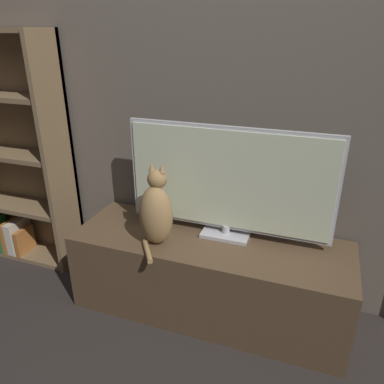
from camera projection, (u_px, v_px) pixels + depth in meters
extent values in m
cube|color=#60564C|center=(230.00, 78.00, 1.99)|extent=(4.80, 0.05, 2.60)
cube|color=brown|center=(209.00, 275.00, 2.16)|extent=(1.54, 0.51, 0.47)
cube|color=#B7B7BC|center=(226.00, 234.00, 2.11)|extent=(0.27, 0.16, 0.02)
cylinder|color=#B7B7BC|center=(226.00, 229.00, 2.10)|extent=(0.04, 0.04, 0.04)
cube|color=#B7B7BC|center=(228.00, 180.00, 1.99)|extent=(1.13, 0.02, 0.58)
cube|color=beige|center=(228.00, 181.00, 1.98)|extent=(1.09, 0.01, 0.54)
ellipsoid|color=#997547|center=(156.00, 215.00, 1.98)|extent=(0.18, 0.16, 0.33)
ellipsoid|color=silver|center=(161.00, 213.00, 2.04)|extent=(0.10, 0.06, 0.18)
sphere|color=#997547|center=(157.00, 179.00, 1.93)|extent=(0.10, 0.10, 0.10)
cone|color=#997547|center=(152.00, 167.00, 1.91)|extent=(0.04, 0.04, 0.04)
cone|color=#997547|center=(162.00, 168.00, 1.90)|extent=(0.04, 0.04, 0.04)
cylinder|color=#997547|center=(147.00, 251.00, 1.94)|extent=(0.14, 0.18, 0.03)
cube|color=brown|center=(59.00, 160.00, 2.38)|extent=(0.03, 0.28, 1.55)
cube|color=brown|center=(28.00, 149.00, 2.60)|extent=(0.75, 0.03, 1.55)
cube|color=brown|center=(34.00, 251.00, 2.80)|extent=(0.69, 0.25, 0.03)
cube|color=brown|center=(25.00, 205.00, 2.65)|extent=(0.69, 0.25, 0.03)
cube|color=brown|center=(15.00, 154.00, 2.49)|extent=(0.69, 0.25, 0.03)
cube|color=brown|center=(3.00, 96.00, 2.34)|extent=(0.69, 0.25, 0.03)
cube|color=#B79323|center=(1.00, 237.00, 2.81)|extent=(0.03, 0.18, 0.16)
cube|color=#236B38|center=(8.00, 237.00, 2.80)|extent=(0.05, 0.20, 0.16)
cube|color=#AD662D|center=(14.00, 233.00, 2.78)|extent=(0.03, 0.23, 0.23)
cube|color=beige|center=(19.00, 235.00, 2.75)|extent=(0.06, 0.20, 0.24)
cube|color=#AD662D|center=(25.00, 241.00, 2.73)|extent=(0.03, 0.17, 0.19)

